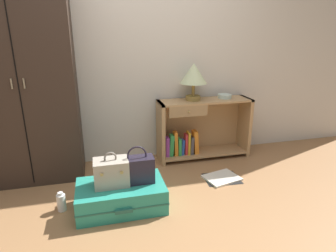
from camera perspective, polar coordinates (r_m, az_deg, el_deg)
The scene contains 11 objects.
ground_plane at distance 2.31m, azimuth -0.97°, elevation -20.63°, with size 9.00×9.00×0.00m, color #9E7047.
back_wall at distance 3.28m, azimuth -7.36°, elevation 15.48°, with size 6.40×0.10×2.60m, color beige.
wardrobe at distance 3.06m, azimuth -26.80°, elevation 8.27°, with size 0.94×0.47×2.04m.
bookshelf at distance 3.43m, azimuth 6.26°, elevation -0.62°, with size 1.10×0.33×0.71m.
table_lamp at distance 3.25m, azimuth 5.13°, elevation 10.06°, with size 0.30×0.30×0.42m.
bowl at distance 3.45m, azimuth 11.22°, elevation 5.85°, with size 0.16×0.16×0.04m, color silver.
suitcase_large at distance 2.56m, azimuth -9.31°, elevation -13.57°, with size 0.74×0.46×0.22m.
train_case at distance 2.45m, azimuth -11.22°, elevation -9.03°, with size 0.28×0.20×0.30m.
handbag at distance 2.47m, azimuth -6.11°, elevation -8.57°, with size 0.28×0.14×0.33m.
bottle at distance 2.66m, azimuth -20.48°, elevation -14.02°, with size 0.07×0.07×0.17m.
open_book_on_floor at distance 3.07m, azimuth 10.67°, elevation -10.13°, with size 0.39×0.34×0.02m.
Camera 1 is at (-0.41, -1.75, 1.45)m, focal length 30.61 mm.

